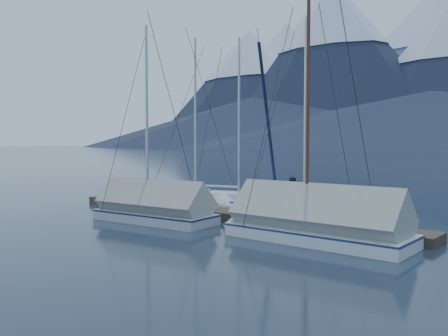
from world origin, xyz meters
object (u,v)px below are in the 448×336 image
Objects in this scene: sailboat_open_left at (201,201)px; person at (293,197)px; sailboat_covered_near at (303,226)px; sailboat_open_right at (314,213)px; sailboat_covered_far at (145,211)px; sailboat_open_mid at (248,205)px.

person is (7.21, -2.44, 0.97)m from sailboat_open_left.
sailboat_open_left reaches higher than sailboat_covered_near.
sailboat_covered_near is (2.13, -4.69, 0.30)m from sailboat_open_right.
sailboat_covered_far is at bearing -132.12° from sailboat_open_right.
sailboat_open_right is 6.04× the size of person.
sailboat_open_left is 1.09× the size of sailboat_covered_far.
person is (-1.67, 2.14, 0.68)m from sailboat_covered_near.
sailboat_covered_far is at bearing -71.98° from sailboat_open_left.
sailboat_covered_far is (-7.12, -0.83, -0.03)m from sailboat_covered_near.
person is (0.46, -2.55, 0.98)m from sailboat_open_right.
sailboat_open_left is 10.00m from sailboat_covered_near.
sailboat_covered_near is 1.05× the size of sailboat_covered_far.
sailboat_open_right is 2.77m from person.
sailboat_open_mid is 7.92m from sailboat_covered_near.
sailboat_open_mid is 1.01× the size of sailboat_covered_near.
sailboat_covered_near is (6.09, -5.05, 0.30)m from sailboat_open_mid.
sailboat_open_left reaches higher than sailboat_open_mid.
sailboat_open_right is 5.16m from sailboat_covered_near.
sailboat_open_right is at bearing -5.28° from sailboat_open_mid.
sailboat_open_right reaches higher than sailboat_open_mid.
sailboat_open_mid is (2.79, 0.47, -0.01)m from sailboat_open_left.
sailboat_open_mid is at bearing 67.90° from person.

